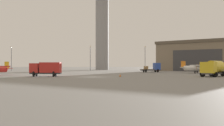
# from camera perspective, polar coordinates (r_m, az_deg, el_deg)

# --- Properties ---
(ground_plane) EXTENTS (400.00, 400.00, 0.00)m
(ground_plane) POSITION_cam_1_polar(r_m,az_deg,el_deg) (51.94, -4.05, -2.85)
(ground_plane) COLOR gray
(control_tower) EXTENTS (10.34, 10.34, 40.96)m
(control_tower) POSITION_cam_1_polar(r_m,az_deg,el_deg) (121.27, -2.03, 8.98)
(control_tower) COLOR gray
(control_tower) RESTS_ON ground_plane
(hangar) EXTENTS (38.46, 37.63, 10.64)m
(hangar) POSITION_cam_1_polar(r_m,az_deg,el_deg) (107.48, 18.96, 1.34)
(hangar) COLOR #7A6B56
(hangar) RESTS_ON ground_plane
(airplane_white) EXTENTS (8.25, 9.85, 3.20)m
(airplane_white) POSITION_cam_1_polar(r_m,az_deg,el_deg) (76.29, 16.88, -0.89)
(airplane_white) COLOR white
(airplane_white) RESTS_ON ground_plane
(truck_flatbed_blue) EXTENTS (5.81, 3.72, 2.75)m
(truck_flatbed_blue) POSITION_cam_1_polar(r_m,az_deg,el_deg) (82.87, 8.45, -0.97)
(truck_flatbed_blue) COLOR #38383D
(truck_flatbed_blue) RESTS_ON ground_plane
(truck_box_red) EXTENTS (5.86, 3.37, 2.71)m
(truck_box_red) POSITION_cam_1_polar(r_m,az_deg,el_deg) (55.31, -13.29, -1.07)
(truck_box_red) COLOR #38383D
(truck_box_red) RESTS_ON ground_plane
(truck_fuel_tanker_yellow) EXTENTS (6.33, 6.47, 3.04)m
(truck_fuel_tanker_yellow) POSITION_cam_1_polar(r_m,az_deg,el_deg) (56.46, 20.00, -0.89)
(truck_fuel_tanker_yellow) COLOR #38383D
(truck_fuel_tanker_yellow) RESTS_ON ground_plane
(car_black) EXTENTS (3.53, 4.85, 1.37)m
(car_black) POSITION_cam_1_polar(r_m,az_deg,el_deg) (82.93, -14.03, -1.37)
(car_black) COLOR black
(car_black) RESTS_ON ground_plane
(light_post_west) EXTENTS (0.44, 0.44, 9.29)m
(light_post_west) POSITION_cam_1_polar(r_m,az_deg,el_deg) (103.74, -4.45, 1.47)
(light_post_west) COLOR #38383D
(light_post_west) RESTS_ON ground_plane
(light_post_east) EXTENTS (0.44, 0.44, 8.78)m
(light_post_east) POSITION_cam_1_polar(r_m,az_deg,el_deg) (108.99, -19.85, 1.26)
(light_post_east) COLOR #38383D
(light_post_east) RESTS_ON ground_plane
(light_post_centre) EXTENTS (0.44, 0.44, 9.42)m
(light_post_centre) POSITION_cam_1_polar(r_m,az_deg,el_deg) (108.34, 6.77, 1.43)
(light_post_centre) COLOR #38383D
(light_post_centre) RESTS_ON ground_plane
(traffic_cone_near_right) EXTENTS (0.36, 0.36, 0.69)m
(traffic_cone_near_right) POSITION_cam_1_polar(r_m,az_deg,el_deg) (52.30, 1.67, -2.46)
(traffic_cone_near_right) COLOR black
(traffic_cone_near_right) RESTS_ON ground_plane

